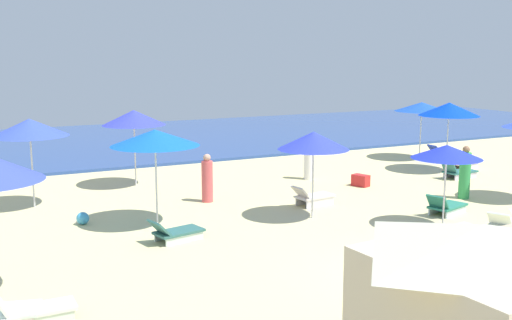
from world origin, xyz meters
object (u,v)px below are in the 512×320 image
umbrella_8 (313,141)px  beach_ball_0 (83,218)px  umbrella_4 (449,109)px  beachgoer_1 (207,180)px  umbrella_1 (30,128)px  lounge_chair_4_0 (462,163)px  lounge_chair_6_0 (504,223)px  umbrella_0 (422,107)px  lounge_chair_3_0 (31,310)px  lounge_chair_8_0 (312,197)px  umbrella_2 (134,118)px  lounge_chair_4_1 (458,172)px  umbrella_6 (447,152)px  lounge_chair_5_0 (175,232)px  beachgoer_2 (309,158)px  lounge_chair_0_0 (441,153)px  umbrella_5 (155,138)px  beachgoer_3 (465,174)px  lounge_chair_6_1 (446,206)px  cooler_box_1 (361,180)px

umbrella_8 → beach_ball_0: (-5.85, 2.20, -2.01)m
umbrella_4 → beachgoer_1: (-10.24, -0.47, -1.73)m
umbrella_1 → umbrella_4: bearing=-4.5°
lounge_chair_4_0 → lounge_chair_6_0: lounge_chair_4_0 is taller
umbrella_0 → umbrella_1: umbrella_1 is taller
lounge_chair_3_0 → lounge_chair_8_0: bearing=-61.2°
umbrella_2 → lounge_chair_3_0: bearing=-114.8°
umbrella_2 → lounge_chair_4_1: (11.01, -4.01, -2.14)m
umbrella_6 → lounge_chair_8_0: bearing=117.2°
lounge_chair_5_0 → beach_ball_0: size_ratio=4.16×
lounge_chair_4_0 → lounge_chair_4_1: bearing=115.8°
lounge_chair_4_0 → beachgoer_2: 6.66m
umbrella_4 → lounge_chair_0_0: bearing=49.8°
lounge_chair_0_0 → lounge_chair_4_0: 2.44m
umbrella_2 → umbrella_5: bearing=-99.3°
umbrella_1 → beach_ball_0: umbrella_1 is taller
umbrella_6 → beachgoer_3: umbrella_6 is taller
lounge_chair_6_1 → umbrella_8: (-3.61, 1.38, 1.94)m
cooler_box_1 → lounge_chair_6_1: bearing=-20.5°
beach_ball_0 → cooler_box_1: cooler_box_1 is taller
lounge_chair_6_1 → cooler_box_1: size_ratio=2.51×
lounge_chair_4_0 → lounge_chair_0_0: bearing=-39.2°
umbrella_5 → lounge_chair_4_1: bearing=4.9°
beachgoer_1 → lounge_chair_4_0: bearing=146.2°
umbrella_4 → lounge_chair_4_0: (0.92, 0.06, -2.18)m
umbrella_1 → lounge_chair_5_0: (2.66, -5.04, -2.17)m
lounge_chair_4_0 → lounge_chair_5_0: lounge_chair_4_0 is taller
umbrella_2 → beachgoer_1: (1.35, -3.24, -1.68)m
umbrella_2 → lounge_chair_4_1: size_ratio=1.87×
lounge_chair_0_0 → beach_ball_0: size_ratio=3.73×
lounge_chair_4_1 → umbrella_6: umbrella_6 is taller
umbrella_6 → cooler_box_1: 5.57m
lounge_chair_6_0 → umbrella_5: bearing=32.7°
umbrella_6 → lounge_chair_6_1: size_ratio=1.54×
umbrella_8 → lounge_chair_5_0: bearing=-175.8°
beachgoer_3 → lounge_chair_6_0: bearing=174.6°
umbrella_8 → cooler_box_1: size_ratio=4.24×
umbrella_4 → cooler_box_1: 5.21m
lounge_chair_8_0 → beachgoer_3: beachgoer_3 is taller
lounge_chair_4_0 → lounge_chair_4_1: lounge_chair_4_0 is taller
umbrella_2 → lounge_chair_8_0: (3.99, -5.12, -2.11)m
umbrella_5 → umbrella_6: umbrella_5 is taller
umbrella_0 → beach_ball_0: umbrella_0 is taller
umbrella_6 → beach_ball_0: 9.76m
lounge_chair_0_0 → umbrella_4: size_ratio=0.47×
beachgoer_3 → beach_ball_0: (-11.39, 2.36, -0.61)m
umbrella_4 → beachgoer_3: (-2.82, -3.71, -1.64)m
umbrella_1 → cooler_box_1: (10.48, -1.96, -2.20)m
umbrella_6 → cooler_box_1: (1.13, 5.14, -1.82)m
umbrella_1 → umbrella_2: size_ratio=1.01×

